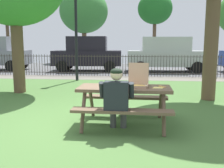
% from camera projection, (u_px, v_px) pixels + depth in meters
% --- Properties ---
extents(ground, '(28.00, 11.61, 0.02)m').
position_uv_depth(ground, '(98.00, 103.00, 7.12)').
color(ground, '#4A7137').
extents(cobblestone_walkway, '(28.00, 1.40, 0.01)m').
position_uv_depth(cobblestone_walkway, '(114.00, 78.00, 12.14)').
color(cobblestone_walkway, slate).
extents(street_asphalt, '(28.00, 7.90, 0.01)m').
position_uv_depth(street_asphalt, '(121.00, 68.00, 16.71)').
color(street_asphalt, '#515154').
extents(picnic_table_foreground, '(1.82, 1.51, 0.79)m').
position_uv_depth(picnic_table_foreground, '(124.00, 95.00, 5.13)').
color(picnic_table_foreground, brown).
rests_on(picnic_table_foreground, ground).
extents(pizza_box_open, '(0.44, 0.46, 0.46)m').
position_uv_depth(pizza_box_open, '(138.00, 82.00, 5.11)').
color(pizza_box_open, tan).
rests_on(pizza_box_open, picnic_table_foreground).
extents(pizza_slice_on_table, '(0.29, 0.28, 0.02)m').
position_uv_depth(pizza_slice_on_table, '(159.00, 87.00, 5.02)').
color(pizza_slice_on_table, '#EED966').
rests_on(pizza_slice_on_table, picnic_table_foreground).
extents(adult_at_table, '(0.61, 0.59, 1.19)m').
position_uv_depth(adult_at_table, '(117.00, 98.00, 4.64)').
color(adult_at_table, '#494949').
rests_on(adult_at_table, ground).
extents(iron_fence_streetside, '(21.56, 0.03, 1.05)m').
position_uv_depth(iron_fence_streetside, '(116.00, 65.00, 12.74)').
color(iron_fence_streetside, '#2D2823').
rests_on(iron_fence_streetside, ground).
extents(lamp_post_walkway, '(0.28, 0.28, 4.39)m').
position_uv_depth(lamp_post_walkway, '(76.00, 18.00, 10.94)').
color(lamp_post_walkway, black).
rests_on(lamp_post_walkway, ground).
extents(parked_car_center, '(3.99, 2.02, 1.98)m').
position_uv_depth(parked_car_center, '(88.00, 53.00, 15.13)').
color(parked_car_center, black).
rests_on(parked_car_center, ground).
extents(parked_car_right, '(4.42, 1.94, 1.94)m').
position_uv_depth(parked_car_right, '(167.00, 54.00, 14.70)').
color(parked_car_right, '#B7BDB8').
rests_on(parked_car_right, ground).
extents(far_tree_left, '(3.73, 3.73, 6.64)m').
position_uv_depth(far_tree_left, '(6.00, 3.00, 22.14)').
color(far_tree_left, brown).
rests_on(far_tree_left, ground).
extents(far_tree_midleft, '(4.00, 4.00, 6.00)m').
position_uv_depth(far_tree_midleft, '(84.00, 12.00, 21.61)').
color(far_tree_midleft, brown).
rests_on(far_tree_midleft, ground).
extents(far_tree_center, '(2.78, 2.78, 5.61)m').
position_uv_depth(far_tree_center, '(155.00, 9.00, 21.03)').
color(far_tree_center, brown).
rests_on(far_tree_center, ground).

